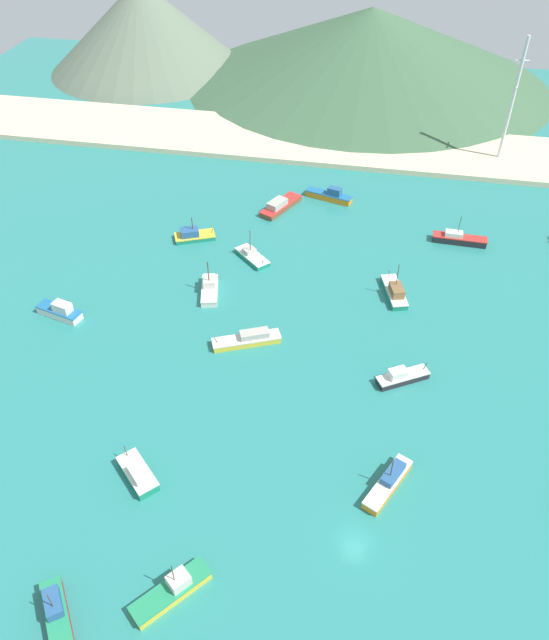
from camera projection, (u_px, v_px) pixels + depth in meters
The scene contains 19 objects.
ground at pixel (374, 363), 93.66m from camera, with size 260.00×280.00×0.50m.
fishing_boat_0 at pixel (172, 590), 66.03m from camera, with size 7.80×8.62×5.49m.
fishing_boat_1 at pixel (389, 482), 76.29m from camera, with size 5.94×9.09×5.10m.
fishing_boat_2 at pixel (210, 288), 105.87m from camera, with size 4.50×8.33×6.34m.
fishing_boat_3 at pixel (60, 311), 100.98m from camera, with size 8.18×4.32×2.97m.
fishing_boat_4 at pixel (193, 235), 118.66m from camera, with size 8.31×6.06×4.72m.
fishing_boat_6 at pixel (248, 339), 96.24m from camera, with size 10.81×6.55×2.18m.
fishing_boat_7 at pixel (402, 377), 90.00m from camera, with size 7.91×5.93×2.48m.
fishing_boat_8 at pixel (138, 474), 77.17m from camera, with size 6.85×6.74×2.84m.
fishing_boat_9 at pixel (280, 205), 127.12m from camera, with size 7.62×11.17×2.37m.
fishing_boat_10 at pixel (459, 239), 117.67m from camera, with size 10.16×2.70×5.68m.
fishing_boat_11 at pixel (57, 615), 63.86m from camera, with size 6.69×8.04×5.08m.
fishing_boat_13 at pixel (330, 195), 130.04m from camera, with size 10.26×4.90×2.96m.
fishing_boat_14 at pixel (252, 256), 113.74m from camera, with size 7.52×7.31×5.86m.
fishing_boat_15 at pixel (395, 292), 105.20m from camera, with size 5.16×9.33×6.57m.
beach_strip at pixel (396, 149), 147.88m from camera, with size 247.00×24.08×1.20m, color beige.
hill_west at pixel (144, 25), 184.03m from camera, with size 59.18×59.18×25.09m.
hill_central at pixel (370, 46), 175.96m from camera, with size 105.37×105.37×20.75m.
radio_tower at pixel (512, 101), 134.88m from camera, with size 2.78×2.22×27.79m.
Camera 1 is at (-2.03, -38.40, 65.77)m, focal length 34.70 mm.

